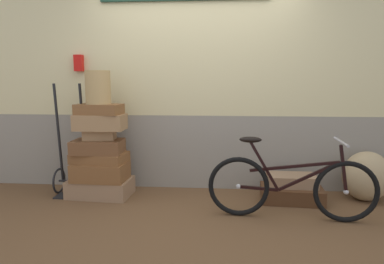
% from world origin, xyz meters
% --- Properties ---
extents(ground, '(9.67, 5.20, 0.06)m').
position_xyz_m(ground, '(0.00, 0.00, -0.03)').
color(ground, brown).
extents(station_building, '(7.67, 0.74, 3.12)m').
position_xyz_m(station_building, '(0.01, 0.85, 1.57)').
color(station_building, gray).
rests_on(station_building, ground).
extents(suitcase_0, '(0.75, 0.48, 0.21)m').
position_xyz_m(suitcase_0, '(-1.14, 0.37, 0.10)').
color(suitcase_0, '#937051').
rests_on(suitcase_0, ground).
extents(suitcase_1, '(0.63, 0.41, 0.21)m').
position_xyz_m(suitcase_1, '(-1.12, 0.33, 0.31)').
color(suitcase_1, brown).
rests_on(suitcase_1, suitcase_0).
extents(suitcase_2, '(0.65, 0.44, 0.11)m').
position_xyz_m(suitcase_2, '(-1.13, 0.37, 0.47)').
color(suitcase_2, brown).
rests_on(suitcase_2, suitcase_1).
extents(suitcase_3, '(0.59, 0.39, 0.16)m').
position_xyz_m(suitcase_3, '(-1.15, 0.36, 0.60)').
color(suitcase_3, brown).
rests_on(suitcase_3, suitcase_2).
extents(suitcase_4, '(0.37, 0.26, 0.12)m').
position_xyz_m(suitcase_4, '(-1.13, 0.39, 0.74)').
color(suitcase_4, '#9E754C').
rests_on(suitcase_4, suitcase_3).
extents(suitcase_5, '(0.56, 0.33, 0.18)m').
position_xyz_m(suitcase_5, '(-1.11, 0.37, 0.89)').
color(suitcase_5, '#9E754C').
rests_on(suitcase_5, suitcase_4).
extents(suitcase_6, '(0.53, 0.35, 0.12)m').
position_xyz_m(suitcase_6, '(-1.11, 0.36, 1.04)').
color(suitcase_6, brown).
rests_on(suitcase_6, suitcase_5).
extents(suitcase_7, '(0.71, 0.42, 0.17)m').
position_xyz_m(suitcase_7, '(1.10, 0.35, 0.09)').
color(suitcase_7, '#4C2D19').
rests_on(suitcase_7, ground).
extents(suitcase_8, '(0.55, 0.32, 0.13)m').
position_xyz_m(suitcase_8, '(1.10, 0.39, 0.24)').
color(suitcase_8, '#937051').
rests_on(suitcase_8, suitcase_7).
extents(wicker_basket, '(0.28, 0.28, 0.38)m').
position_xyz_m(wicker_basket, '(-1.12, 0.36, 1.29)').
color(wicker_basket, tan).
rests_on(wicker_basket, suitcase_6).
extents(luggage_trolley, '(0.39, 0.38, 1.33)m').
position_xyz_m(luggage_trolley, '(-1.49, 0.41, 0.30)').
color(luggage_trolley, black).
rests_on(luggage_trolley, ground).
extents(burlap_sack, '(0.53, 0.45, 0.57)m').
position_xyz_m(burlap_sack, '(1.95, 0.46, 0.29)').
color(burlap_sack, tan).
rests_on(burlap_sack, ground).
extents(bicycle, '(1.63, 0.46, 0.82)m').
position_xyz_m(bicycle, '(0.97, -0.14, 0.33)').
color(bicycle, black).
rests_on(bicycle, ground).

